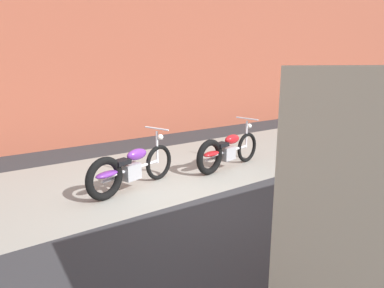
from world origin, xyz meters
name	(u,v)px	position (x,y,z in m)	size (l,w,h in m)	color
ground_plane	(200,198)	(0.00, 0.00, 0.00)	(80.00, 80.00, 0.00)	#2D2D30
sidewalk_slab	(149,172)	(0.00, 1.75, 0.00)	(36.00, 3.50, 0.01)	gray
brick_building_wall	(83,30)	(0.00, 5.20, 3.10)	(36.00, 0.50, 6.19)	brown
motorcycle_purple	(127,169)	(-0.82, 1.01, 0.40)	(1.95, 0.82, 1.03)	black
motorcycle_red	(225,151)	(1.41, 0.98, 0.40)	(1.99, 0.63, 1.03)	black
traffic_cone	(338,138)	(5.23, 0.69, 0.25)	(0.40, 0.40, 0.55)	orange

